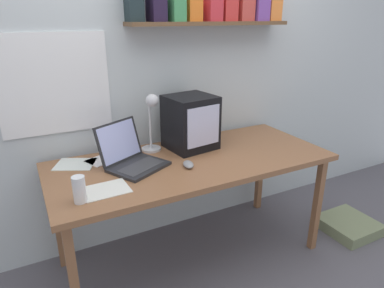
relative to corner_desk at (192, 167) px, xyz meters
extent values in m
plane|color=#5C5860|center=(0.00, 0.00, -0.68)|extent=(12.00, 12.00, 0.00)
cube|color=silver|center=(0.00, 0.45, 0.62)|extent=(5.60, 0.06, 2.60)
cube|color=white|center=(-0.71, 0.42, 0.52)|extent=(0.65, 0.01, 0.60)
cube|color=brown|center=(0.32, 0.33, 0.86)|extent=(1.16, 0.18, 0.02)
cube|color=#1D2B2E|center=(-0.20, 0.37, 0.99)|extent=(0.09, 0.12, 0.24)
cube|color=#231731|center=(-0.07, 0.35, 0.95)|extent=(0.09, 0.14, 0.17)
cube|color=#3E8C53|center=(0.06, 0.34, 0.96)|extent=(0.08, 0.16, 0.18)
cube|color=orange|center=(0.18, 0.36, 0.95)|extent=(0.09, 0.14, 0.17)
cube|color=red|center=(0.32, 0.35, 0.95)|extent=(0.10, 0.15, 0.17)
cube|color=red|center=(0.45, 0.35, 0.96)|extent=(0.10, 0.14, 0.19)
cube|color=#C3443C|center=(0.59, 0.35, 0.98)|extent=(0.11, 0.14, 0.22)
cube|color=#77469E|center=(0.71, 0.34, 0.96)|extent=(0.10, 0.16, 0.18)
cube|color=orange|center=(0.83, 0.35, 0.98)|extent=(0.10, 0.14, 0.22)
cube|color=#905E3C|center=(0.00, 0.00, 0.04)|extent=(1.76, 0.76, 0.03)
cube|color=#905E3C|center=(-0.82, -0.32, -0.33)|extent=(0.04, 0.05, 0.71)
cube|color=#905E3C|center=(0.82, -0.32, -0.33)|extent=(0.04, 0.05, 0.71)
cube|color=#905E3C|center=(-0.82, 0.32, -0.33)|extent=(0.04, 0.05, 0.71)
cube|color=#905E3C|center=(0.82, 0.32, -0.33)|extent=(0.04, 0.05, 0.71)
cube|color=black|center=(0.08, 0.19, 0.24)|extent=(0.34, 0.32, 0.36)
cube|color=silver|center=(0.10, 0.04, 0.25)|extent=(0.25, 0.04, 0.26)
cube|color=#232326|center=(-0.34, 0.02, 0.07)|extent=(0.39, 0.36, 0.02)
cube|color=#38383A|center=(-0.34, 0.00, 0.08)|extent=(0.30, 0.24, 0.00)
cube|color=#232326|center=(-0.42, 0.16, 0.19)|extent=(0.31, 0.21, 0.24)
cube|color=#B0B9F3|center=(-0.42, 0.16, 0.19)|extent=(0.28, 0.19, 0.21)
cylinder|color=silver|center=(-0.17, 0.26, 0.07)|extent=(0.13, 0.13, 0.01)
cylinder|color=silver|center=(-0.17, 0.26, 0.24)|extent=(0.02, 0.02, 0.33)
sphere|color=silver|center=(-0.17, 0.21, 0.41)|extent=(0.08, 0.08, 0.08)
cylinder|color=white|center=(-0.72, -0.22, 0.13)|extent=(0.06, 0.06, 0.13)
cylinder|color=yellow|center=(-0.72, -0.22, 0.11)|extent=(0.06, 0.06, 0.10)
ellipsoid|color=gray|center=(-0.08, -0.10, 0.07)|extent=(0.08, 0.12, 0.03)
cube|color=white|center=(-0.67, 0.25, 0.06)|extent=(0.28, 0.27, 0.00)
cube|color=silver|center=(-0.59, -0.16, 0.06)|extent=(0.24, 0.19, 0.00)
cube|color=white|center=(-0.48, 0.25, 0.06)|extent=(0.29, 0.23, 0.00)
cube|color=gray|center=(1.23, -0.30, -0.64)|extent=(0.38, 0.38, 0.09)
camera|label=1|loc=(-0.91, -1.76, 0.90)|focal=32.00mm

